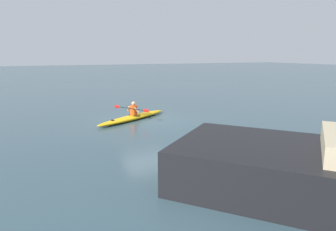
# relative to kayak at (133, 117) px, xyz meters

# --- Properties ---
(ground_plane) EXTENTS (160.00, 160.00, 0.00)m
(ground_plane) POSITION_rel_kayak_xyz_m (-0.64, 0.30, -0.13)
(ground_plane) COLOR #334C56
(kayak) EXTENTS (4.63, 3.05, 0.25)m
(kayak) POSITION_rel_kayak_xyz_m (0.00, 0.00, 0.00)
(kayak) COLOR #EAB214
(kayak) RESTS_ON ground
(kayaker) EXTENTS (1.25, 2.14, 0.72)m
(kayaker) POSITION_rel_kayak_xyz_m (-0.03, -0.02, 0.43)
(kayaker) COLOR #E04C14
(kayaker) RESTS_ON kayak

